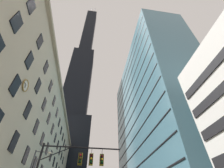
% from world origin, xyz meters
% --- Properties ---
extents(station_building, '(13.81, 65.79, 26.64)m').
position_xyz_m(station_building, '(-17.57, 26.89, 13.30)').
color(station_building, '#BCAF93').
rests_on(station_building, ground).
extents(dark_skyscraper, '(22.56, 22.56, 200.66)m').
position_xyz_m(dark_skyscraper, '(-13.86, 71.79, 60.26)').
color(dark_skyscraper, black).
rests_on(dark_skyscraper, ground).
extents(glass_office_midrise, '(14.60, 49.92, 56.70)m').
position_xyz_m(glass_office_midrise, '(18.24, 34.69, 28.35)').
color(glass_office_midrise, teal).
rests_on(glass_office_midrise, ground).
extents(traffic_signal_mast, '(7.98, 0.63, 7.26)m').
position_xyz_m(traffic_signal_mast, '(-3.60, 5.73, 5.47)').
color(traffic_signal_mast, black).
rests_on(traffic_signal_mast, sidewalk_left).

